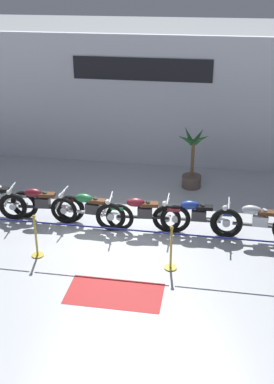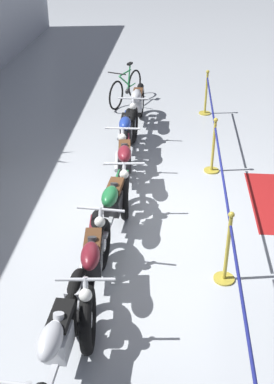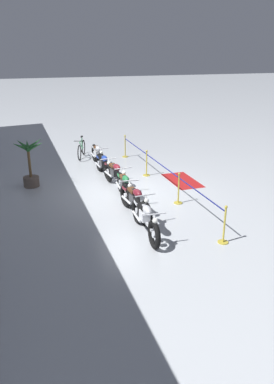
{
  "view_description": "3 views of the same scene",
  "coord_description": "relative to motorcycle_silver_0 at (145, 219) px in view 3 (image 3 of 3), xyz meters",
  "views": [
    {
      "loc": [
        2.23,
        -9.99,
        6.0
      ],
      "look_at": [
        0.37,
        0.99,
        0.82
      ],
      "focal_mm": 45.0,
      "sensor_mm": 36.0,
      "label": 1
    },
    {
      "loc": [
        -6.56,
        -0.32,
        4.19
      ],
      "look_at": [
        -0.45,
        0.16,
        0.61
      ],
      "focal_mm": 45.0,
      "sensor_mm": 36.0,
      "label": 2
    },
    {
      "loc": [
        -11.98,
        3.82,
        4.73
      ],
      "look_at": [
        -1.26,
        0.24,
        0.43
      ],
      "focal_mm": 35.0,
      "sensor_mm": 36.0,
      "label": 3
    }
  ],
  "objects": [
    {
      "name": "stanchion_far_right",
      "position": [
        7.79,
        -1.79,
        -0.11
      ],
      "size": [
        0.28,
        0.28,
        1.05
      ],
      "color": "gold",
      "rests_on": "ground"
    },
    {
      "name": "motorcycle_silver_0",
      "position": [
        0.0,
        0.0,
        0.0
      ],
      "size": [
        2.33,
        0.62,
        0.96
      ],
      "color": "black",
      "rests_on": "ground"
    },
    {
      "name": "bicycle",
      "position": [
        8.39,
        0.17,
        -0.09
      ],
      "size": [
        1.63,
        0.72,
        0.96
      ],
      "color": "black",
      "rests_on": "ground"
    },
    {
      "name": "ground_plane",
      "position": [
        3.36,
        -0.71,
        -0.47
      ],
      "size": [
        120.0,
        120.0,
        0.0
      ],
      "primitive_type": "plane",
      "color": "#B2B7BC"
    },
    {
      "name": "stanchion_far_left",
      "position": [
        2.0,
        -1.79,
        0.25
      ],
      "size": [
        8.95,
        0.28,
        1.05
      ],
      "color": "gold",
      "rests_on": "ground"
    },
    {
      "name": "stanchion_mid_left",
      "position": [
        1.76,
        -1.79,
        -0.11
      ],
      "size": [
        0.28,
        0.28,
        1.05
      ],
      "color": "gold",
      "rests_on": "ground"
    },
    {
      "name": "stanchion_mid_right",
      "position": [
        4.83,
        -1.79,
        -0.11
      ],
      "size": [
        0.28,
        0.28,
        1.05
      ],
      "color": "gold",
      "rests_on": "ground"
    },
    {
      "name": "motorcycle_green_2",
      "position": [
        2.64,
        -0.21,
        0.0
      ],
      "size": [
        2.21,
        0.62,
        0.94
      ],
      "color": "black",
      "rests_on": "ground"
    },
    {
      "name": "motorcycle_silver_5",
      "position": [
        6.75,
        -0.24,
        0.01
      ],
      "size": [
        2.26,
        0.62,
        0.97
      ],
      "color": "black",
      "rests_on": "ground"
    },
    {
      "name": "motorcycle_maroon_3",
      "position": [
        3.96,
        -0.25,
        0.0
      ],
      "size": [
        2.37,
        0.63,
        0.96
      ],
      "color": "black",
      "rests_on": "ground"
    },
    {
      "name": "motorcycle_blue_4",
      "position": [
        5.29,
        -0.14,
        -0.01
      ],
      "size": [
        2.19,
        0.62,
        0.94
      ],
      "color": "black",
      "rests_on": "ground"
    },
    {
      "name": "floor_banner",
      "position": [
        3.81,
        -2.89,
        -0.47
      ],
      "size": [
        1.96,
        1.0,
        0.01
      ],
      "primitive_type": "cube",
      "rotation": [
        0.0,
        0.0,
        -0.0
      ],
      "color": "maroon",
      "rests_on": "ground"
    },
    {
      "name": "potted_palm_left_of_row",
      "position": [
        4.99,
        2.67,
        0.31
      ],
      "size": [
        0.95,
        1.12,
        1.82
      ],
      "color": "brown",
      "rests_on": "ground"
    },
    {
      "name": "motorcycle_maroon_1",
      "position": [
        1.28,
        -0.14,
        -0.0
      ],
      "size": [
        2.27,
        0.62,
        0.95
      ],
      "color": "black",
      "rests_on": "ground"
    }
  ]
}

